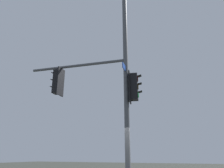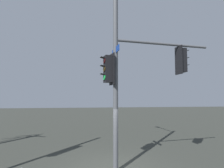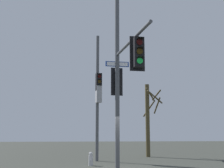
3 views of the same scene
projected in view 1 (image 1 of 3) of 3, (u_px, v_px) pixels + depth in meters
main_signal_pole_assembly at (109, 69)px, 8.99m from camera, size 5.15×3.37×9.28m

